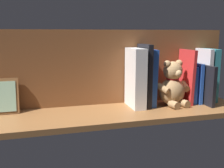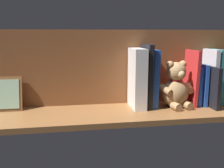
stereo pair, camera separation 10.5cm
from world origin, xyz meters
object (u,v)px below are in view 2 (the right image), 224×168
object	(u,v)px
dictionary_thick_white	(137,78)
picture_frame_leaning	(5,94)
teddy_bear	(176,87)
book_0	(216,77)

from	to	relation	value
dictionary_thick_white	picture_frame_leaning	world-z (taller)	dictionary_thick_white
teddy_bear	book_0	bearing A→B (deg)	179.13
book_0	picture_frame_leaning	size ratio (longest dim) A/B	1.72
dictionary_thick_white	picture_frame_leaning	xyz separation A→B (cm)	(54.50, -4.31, -5.66)
picture_frame_leaning	teddy_bear	bearing A→B (deg)	174.81
book_0	teddy_bear	bearing A→B (deg)	9.39
picture_frame_leaning	dictionary_thick_white	bearing A→B (deg)	175.48
book_0	teddy_bear	xyz separation A→B (cm)	(20.32, 3.36, -3.34)
teddy_bear	picture_frame_leaning	world-z (taller)	teddy_bear
book_0	picture_frame_leaning	bearing A→B (deg)	-1.94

